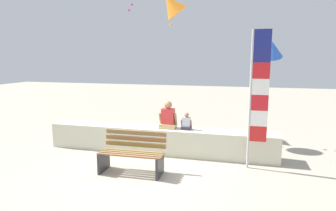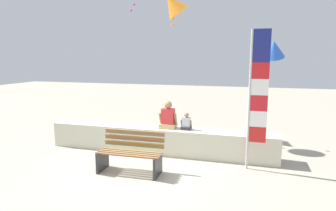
{
  "view_description": "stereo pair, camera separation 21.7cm",
  "coord_description": "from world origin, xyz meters",
  "px_view_note": "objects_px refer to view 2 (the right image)",
  "views": [
    {
      "loc": [
        2.11,
        -5.97,
        2.48
      ],
      "look_at": [
        0.24,
        1.22,
        1.27
      ],
      "focal_mm": 31.25,
      "sensor_mm": 36.0,
      "label": 1
    },
    {
      "loc": [
        2.32,
        -5.92,
        2.48
      ],
      "look_at": [
        0.24,
        1.22,
        1.27
      ],
      "focal_mm": 31.25,
      "sensor_mm": 36.0,
      "label": 2
    }
  ],
  "objects_px": {
    "kite_orange": "(173,5)",
    "park_bench": "(131,154)",
    "person_adult": "(168,118)",
    "flag_banner": "(256,92)",
    "kite_blue": "(274,49)",
    "person_child": "(186,123)"
  },
  "relations": [
    {
      "from": "kite_orange",
      "to": "park_bench",
      "type": "bearing_deg",
      "value": -93.67
    },
    {
      "from": "flag_banner",
      "to": "kite_blue",
      "type": "bearing_deg",
      "value": 78.08
    },
    {
      "from": "park_bench",
      "to": "kite_orange",
      "type": "xyz_separation_m",
      "value": [
        0.18,
        2.84,
        3.6
      ]
    },
    {
      "from": "person_child",
      "to": "kite_blue",
      "type": "relative_size",
      "value": 0.4
    },
    {
      "from": "person_adult",
      "to": "person_child",
      "type": "bearing_deg",
      "value": 0.04
    },
    {
      "from": "park_bench",
      "to": "kite_blue",
      "type": "height_order",
      "value": "kite_blue"
    },
    {
      "from": "person_child",
      "to": "person_adult",
      "type": "bearing_deg",
      "value": -179.96
    },
    {
      "from": "person_adult",
      "to": "kite_orange",
      "type": "bearing_deg",
      "value": 100.02
    },
    {
      "from": "person_child",
      "to": "kite_blue",
      "type": "bearing_deg",
      "value": 35.22
    },
    {
      "from": "flag_banner",
      "to": "kite_orange",
      "type": "relative_size",
      "value": 2.94
    },
    {
      "from": "flag_banner",
      "to": "park_bench",
      "type": "bearing_deg",
      "value": -160.63
    },
    {
      "from": "kite_orange",
      "to": "kite_blue",
      "type": "height_order",
      "value": "kite_orange"
    },
    {
      "from": "park_bench",
      "to": "person_child",
      "type": "distance_m",
      "value": 1.8
    },
    {
      "from": "person_child",
      "to": "flag_banner",
      "type": "bearing_deg",
      "value": -19.23
    },
    {
      "from": "kite_blue",
      "to": "park_bench",
      "type": "bearing_deg",
      "value": -135.4
    },
    {
      "from": "person_child",
      "to": "kite_orange",
      "type": "relative_size",
      "value": 0.42
    },
    {
      "from": "person_child",
      "to": "flag_banner",
      "type": "height_order",
      "value": "flag_banner"
    },
    {
      "from": "person_adult",
      "to": "flag_banner",
      "type": "height_order",
      "value": "flag_banner"
    },
    {
      "from": "person_child",
      "to": "flag_banner",
      "type": "xyz_separation_m",
      "value": [
        1.67,
        -0.58,
        0.91
      ]
    },
    {
      "from": "park_bench",
      "to": "person_adult",
      "type": "height_order",
      "value": "person_adult"
    },
    {
      "from": "person_adult",
      "to": "kite_blue",
      "type": "xyz_separation_m",
      "value": [
        2.59,
        1.48,
        1.77
      ]
    },
    {
      "from": "flag_banner",
      "to": "person_child",
      "type": "bearing_deg",
      "value": 160.77
    }
  ]
}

